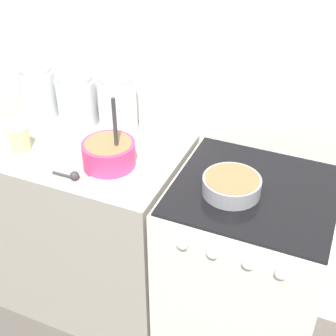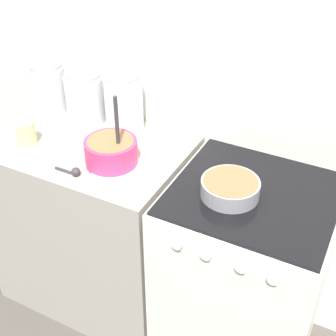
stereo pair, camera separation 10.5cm
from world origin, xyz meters
name	(u,v)px [view 2 (the right image)]	position (x,y,z in m)	size (l,w,h in m)	color
wall_back	(210,77)	(0.00, 0.61, 1.20)	(4.77, 0.05, 2.40)	white
countertop_cabinet	(94,223)	(-0.44, 0.29, 0.46)	(0.89, 0.59, 0.93)	#9E998E
stove	(243,278)	(0.33, 0.29, 0.46)	(0.63, 0.61, 0.93)	white
mixing_bowl	(111,151)	(-0.25, 0.22, 0.99)	(0.21, 0.21, 0.31)	#E0336B
baking_pan	(230,188)	(0.25, 0.24, 0.96)	(0.22, 0.22, 0.07)	gray
storage_jar_left	(49,91)	(-0.77, 0.48, 1.03)	(0.16, 0.16, 0.24)	silver
storage_jar_middle	(86,100)	(-0.56, 0.48, 1.03)	(0.18, 0.18, 0.23)	silver
storage_jar_right	(124,107)	(-0.35, 0.48, 1.04)	(0.17, 0.17, 0.27)	silver
tin_can	(26,133)	(-0.66, 0.18, 0.98)	(0.08, 0.08, 0.10)	beige
recipe_page	(121,175)	(-0.17, 0.16, 0.93)	(0.25, 0.30, 0.01)	white
measuring_spoon	(73,172)	(-0.34, 0.08, 0.94)	(0.12, 0.04, 0.04)	#333338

